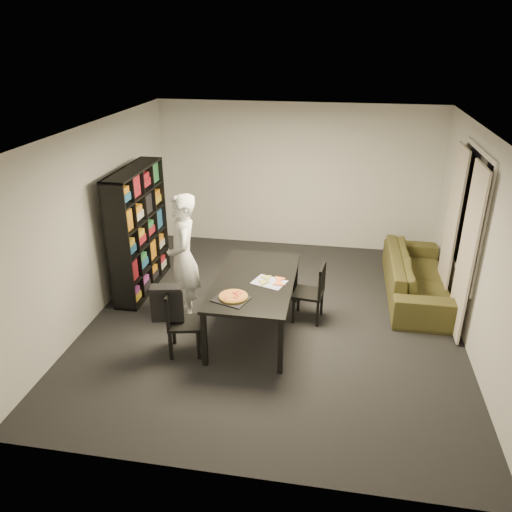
% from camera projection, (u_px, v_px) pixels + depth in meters
% --- Properties ---
extents(room, '(5.01, 5.51, 2.61)m').
position_uv_depth(room, '(276.00, 233.00, 6.46)').
color(room, black).
rests_on(room, ground).
extents(window_pane, '(0.02, 1.40, 1.60)m').
position_uv_depth(window_pane, '(470.00, 214.00, 6.53)').
color(window_pane, black).
rests_on(window_pane, room).
extents(window_frame, '(0.03, 1.52, 1.72)m').
position_uv_depth(window_frame, '(470.00, 214.00, 6.54)').
color(window_frame, white).
rests_on(window_frame, room).
extents(curtain_left, '(0.03, 0.70, 2.25)m').
position_uv_depth(curtain_left, '(467.00, 254.00, 6.23)').
color(curtain_left, beige).
rests_on(curtain_left, room).
extents(curtain_right, '(0.03, 0.70, 2.25)m').
position_uv_depth(curtain_right, '(452.00, 225.00, 7.16)').
color(curtain_right, beige).
rests_on(curtain_right, room).
extents(bookshelf, '(0.35, 1.50, 1.90)m').
position_uv_depth(bookshelf, '(139.00, 231.00, 7.48)').
color(bookshelf, black).
rests_on(bookshelf, room).
extents(dining_table, '(1.01, 1.82, 0.76)m').
position_uv_depth(dining_table, '(255.00, 284.00, 6.46)').
color(dining_table, black).
rests_on(dining_table, room).
extents(chair_left, '(0.47, 0.47, 0.85)m').
position_uv_depth(chair_left, '(178.00, 318.00, 6.09)').
color(chair_left, black).
rests_on(chair_left, room).
extents(chair_right, '(0.43, 0.43, 0.84)m').
position_uv_depth(chair_right, '(314.00, 289.00, 6.79)').
color(chair_right, black).
rests_on(chair_right, room).
extents(draped_jacket, '(0.40, 0.24, 0.47)m').
position_uv_depth(draped_jacket, '(167.00, 302.00, 6.00)').
color(draped_jacket, black).
rests_on(draped_jacket, chair_left).
extents(person, '(0.63, 0.76, 1.78)m').
position_uv_depth(person, '(183.00, 258.00, 6.72)').
color(person, white).
rests_on(person, room).
extents(baking_tray, '(0.48, 0.43, 0.01)m').
position_uv_depth(baking_tray, '(231.00, 299.00, 5.95)').
color(baking_tray, black).
rests_on(baking_tray, dining_table).
extents(pepperoni_pizza, '(0.35, 0.35, 0.03)m').
position_uv_depth(pepperoni_pizza, '(233.00, 296.00, 5.97)').
color(pepperoni_pizza, olive).
rests_on(pepperoni_pizza, dining_table).
extents(kitchen_towel, '(0.48, 0.42, 0.01)m').
position_uv_depth(kitchen_towel, '(269.00, 282.00, 6.36)').
color(kitchen_towel, silver).
rests_on(kitchen_towel, dining_table).
extents(pizza_slices, '(0.38, 0.33, 0.01)m').
position_uv_depth(pizza_slices, '(272.00, 281.00, 6.38)').
color(pizza_slices, gold).
rests_on(pizza_slices, dining_table).
extents(sofa, '(0.86, 2.21, 0.65)m').
position_uv_depth(sofa, '(417.00, 276.00, 7.50)').
color(sofa, '#373816').
rests_on(sofa, room).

